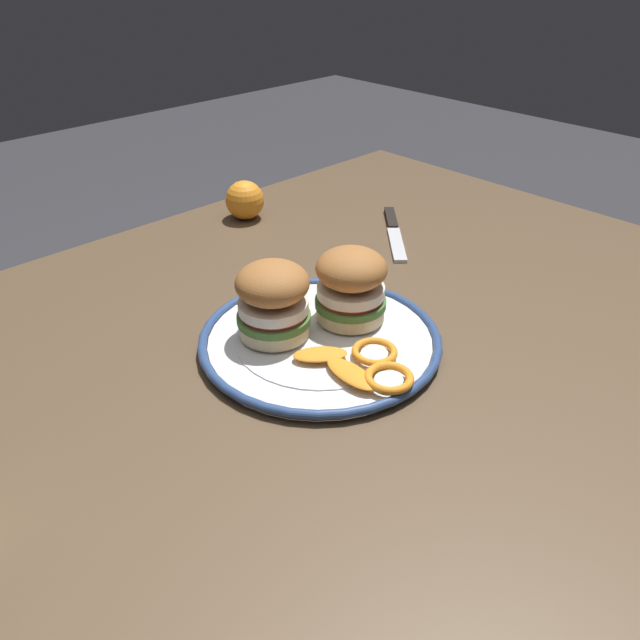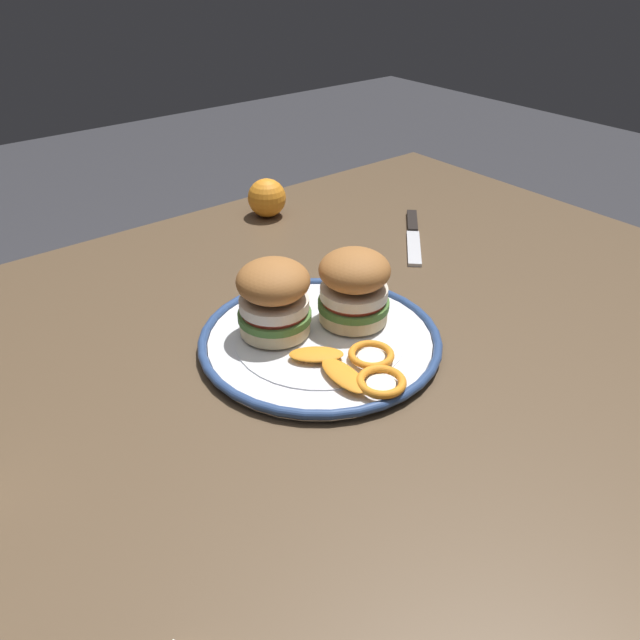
% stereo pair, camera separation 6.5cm
% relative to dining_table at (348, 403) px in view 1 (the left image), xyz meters
% --- Properties ---
extents(dining_table, '(1.36, 1.09, 0.76)m').
position_rel_dining_table_xyz_m(dining_table, '(0.00, 0.00, 0.00)').
color(dining_table, brown).
rests_on(dining_table, ground).
extents(dinner_plate, '(0.32, 0.32, 0.02)m').
position_rel_dining_table_xyz_m(dinner_plate, '(0.02, -0.04, 0.10)').
color(dinner_plate, white).
rests_on(dinner_plate, dining_table).
extents(sandwich_half_left, '(0.12, 0.12, 0.10)m').
position_rel_dining_table_xyz_m(sandwich_half_left, '(0.06, -0.08, 0.15)').
color(sandwich_half_left, beige).
rests_on(sandwich_half_left, dinner_plate).
extents(sandwich_half_right, '(0.12, 0.12, 0.10)m').
position_rel_dining_table_xyz_m(sandwich_half_right, '(-0.04, -0.04, 0.15)').
color(sandwich_half_right, beige).
rests_on(sandwich_half_right, dinner_plate).
extents(orange_peel_curled, '(0.06, 0.06, 0.01)m').
position_rel_dining_table_xyz_m(orange_peel_curled, '(0.00, 0.04, 0.11)').
color(orange_peel_curled, orange).
rests_on(orange_peel_curled, dinner_plate).
extents(orange_peel_strip_long, '(0.07, 0.07, 0.01)m').
position_rel_dining_table_xyz_m(orange_peel_strip_long, '(0.05, 0.00, 0.11)').
color(orange_peel_strip_long, orange).
rests_on(orange_peel_strip_long, dinner_plate).
extents(orange_peel_strip_short, '(0.04, 0.08, 0.01)m').
position_rel_dining_table_xyz_m(orange_peel_strip_short, '(0.05, 0.05, 0.11)').
color(orange_peel_strip_short, orange).
rests_on(orange_peel_strip_short, dinner_plate).
extents(orange_peel_small_curl, '(0.08, 0.08, 0.01)m').
position_rel_dining_table_xyz_m(orange_peel_small_curl, '(0.03, 0.09, 0.11)').
color(orange_peel_small_curl, orange).
rests_on(orange_peel_small_curl, dinner_plate).
extents(whole_orange, '(0.07, 0.07, 0.07)m').
position_rel_dining_table_xyz_m(whole_orange, '(-0.18, -0.44, 0.12)').
color(whole_orange, orange).
rests_on(whole_orange, dining_table).
extents(table_knife, '(0.17, 0.17, 0.01)m').
position_rel_dining_table_xyz_m(table_knife, '(-0.33, -0.21, 0.09)').
color(table_knife, silver).
rests_on(table_knife, dining_table).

